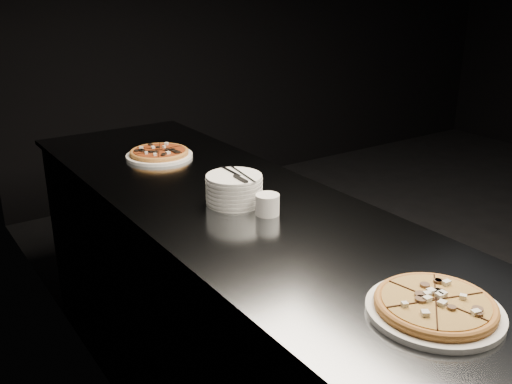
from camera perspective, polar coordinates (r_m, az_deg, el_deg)
wall_left at (r=1.73m, az=-13.12°, el=11.63°), size 0.02×5.00×2.80m
wall_back at (r=5.15m, az=3.15°, el=17.63°), size 5.00×0.02×2.80m
counter at (r=2.22m, az=-2.08°, el=-11.93°), size 0.74×2.44×0.92m
pizza_mushroom at (r=1.41m, az=17.46°, el=-10.85°), size 0.36×0.36×0.04m
pizza_tomato at (r=2.53m, az=-9.64°, el=3.84°), size 0.29×0.29×0.03m
plate_stack at (r=1.97m, az=-2.20°, el=0.29°), size 0.19×0.19×0.10m
cutlery at (r=1.94m, az=-1.79°, el=1.68°), size 0.08×0.20×0.01m
ramekin at (r=1.88m, az=1.15°, el=-1.20°), size 0.08×0.08×0.07m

